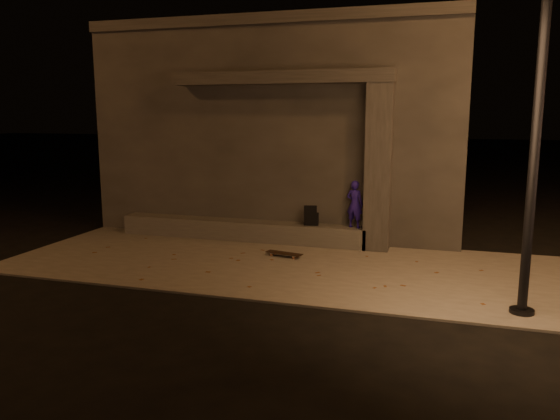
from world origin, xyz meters
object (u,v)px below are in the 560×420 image
(skateboarder, at_px, (355,204))
(skateboard, at_px, (284,253))
(street_lamp_0, at_px, (546,12))
(column, at_px, (379,168))
(backpack, at_px, (311,218))

(skateboarder, height_order, skateboard, skateboarder)
(skateboarder, xyz_separation_m, street_lamp_0, (3.09, -3.33, 3.35))
(column, height_order, backpack, column)
(skateboarder, relative_size, street_lamp_0, 0.14)
(skateboard, xyz_separation_m, street_lamp_0, (4.35, -2.07, 4.26))
(backpack, bearing_deg, column, -10.99)
(column, bearing_deg, street_lamp_0, -52.05)
(skateboard, distance_m, street_lamp_0, 6.43)
(backpack, xyz_separation_m, skateboard, (-0.27, -1.26, -0.54))
(backpack, bearing_deg, skateboard, -113.19)
(skateboard, bearing_deg, skateboarder, 56.61)
(column, xyz_separation_m, backpack, (-1.49, 0.00, -1.19))
(column, relative_size, skateboarder, 3.40)
(column, xyz_separation_m, street_lamp_0, (2.59, -3.33, 2.53))
(column, xyz_separation_m, skateboarder, (-0.50, 0.00, -0.82))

